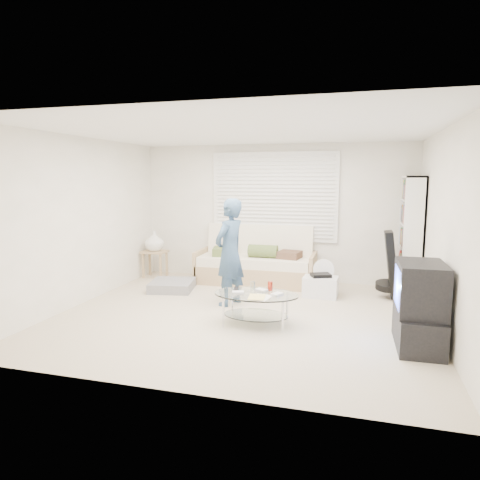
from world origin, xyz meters
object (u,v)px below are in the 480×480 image
(futon_sofa, at_px, (256,264))
(coffee_table, at_px, (256,299))
(tv_unit, at_px, (419,306))
(bookshelf, at_px, (410,236))

(futon_sofa, bearing_deg, coffee_table, -76.57)
(futon_sofa, bearing_deg, tv_unit, -44.85)
(bookshelf, height_order, tv_unit, bookshelf)
(bookshelf, relative_size, tv_unit, 1.99)
(futon_sofa, xyz_separation_m, coffee_table, (0.52, -2.18, -0.01))
(tv_unit, height_order, coffee_table, tv_unit)
(bookshelf, bearing_deg, futon_sofa, 177.53)
(futon_sofa, height_order, bookshelf, bookshelf)
(futon_sofa, xyz_separation_m, tv_unit, (2.45, -2.44, 0.13))
(tv_unit, xyz_separation_m, coffee_table, (-1.93, 0.25, -0.14))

